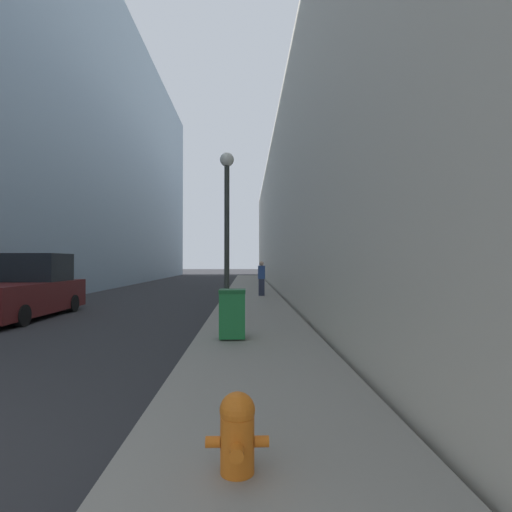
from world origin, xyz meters
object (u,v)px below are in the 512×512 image
at_px(fire_hydrant, 237,431).
at_px(trash_bin, 232,313).
at_px(pickup_truck, 24,291).
at_px(pedestrian_on_sidewalk, 262,278).
at_px(lamppost, 227,216).

xyz_separation_m(fire_hydrant, trash_bin, (-0.25, 5.67, 0.23)).
relative_size(pickup_truck, pedestrian_on_sidewalk, 3.11).
distance_m(fire_hydrant, pickup_truck, 12.75).
bearing_deg(pickup_truck, trash_bin, -33.04).
height_order(fire_hydrant, trash_bin, trash_bin).
bearing_deg(lamppost, pickup_truck, 177.87).
bearing_deg(lamppost, trash_bin, -85.50).
xyz_separation_m(fire_hydrant, pickup_truck, (-7.44, 10.35, 0.39)).
distance_m(trash_bin, pedestrian_on_sidewalk, 11.40).
bearing_deg(lamppost, fire_hydrant, -86.63).
distance_m(lamppost, pedestrian_on_sidewalk, 7.45).
bearing_deg(trash_bin, pickup_truck, 146.96).
height_order(trash_bin, pedestrian_on_sidewalk, pedestrian_on_sidewalk).
xyz_separation_m(trash_bin, pickup_truck, (-7.20, 4.68, 0.16)).
height_order(pickup_truck, pedestrian_on_sidewalk, pickup_truck).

